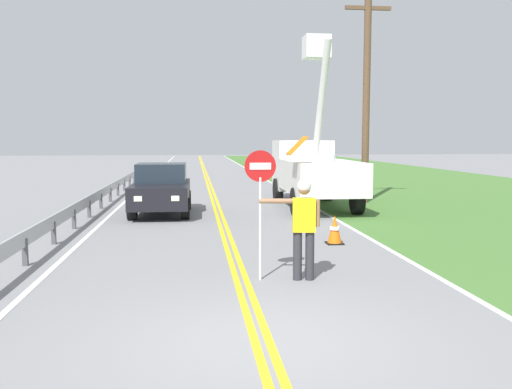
{
  "coord_description": "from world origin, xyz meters",
  "views": [
    {
      "loc": [
        -0.83,
        -6.7,
        2.53
      ],
      "look_at": [
        0.65,
        6.43,
        1.2
      ],
      "focal_mm": 38.91,
      "sensor_mm": 36.0,
      "label": 1
    }
  ],
  "objects_px": {
    "traffic_cone_mid": "(307,217)",
    "flagger_worker": "(303,222)",
    "oncoming_sedan_nearest": "(161,189)",
    "stop_sign_paddle": "(260,185)",
    "utility_bucket_truck": "(312,168)",
    "traffic_cone_lead": "(335,230)",
    "utility_pole_near": "(366,94)"
  },
  "relations": [
    {
      "from": "stop_sign_paddle",
      "to": "flagger_worker",
      "type": "bearing_deg",
      "value": -7.2
    },
    {
      "from": "traffic_cone_mid",
      "to": "utility_bucket_truck",
      "type": "bearing_deg",
      "value": 76.55
    },
    {
      "from": "utility_bucket_truck",
      "to": "oncoming_sedan_nearest",
      "type": "distance_m",
      "value": 5.81
    },
    {
      "from": "stop_sign_paddle",
      "to": "utility_pole_near",
      "type": "bearing_deg",
      "value": 64.31
    },
    {
      "from": "oncoming_sedan_nearest",
      "to": "utility_pole_near",
      "type": "bearing_deg",
      "value": 17.77
    },
    {
      "from": "traffic_cone_mid",
      "to": "utility_pole_near",
      "type": "bearing_deg",
      "value": 59.81
    },
    {
      "from": "utility_pole_near",
      "to": "traffic_cone_lead",
      "type": "distance_m",
      "value": 9.84
    },
    {
      "from": "flagger_worker",
      "to": "traffic_cone_mid",
      "type": "height_order",
      "value": "flagger_worker"
    },
    {
      "from": "flagger_worker",
      "to": "stop_sign_paddle",
      "type": "xyz_separation_m",
      "value": [
        -0.76,
        0.1,
        0.66
      ]
    },
    {
      "from": "stop_sign_paddle",
      "to": "utility_bucket_truck",
      "type": "xyz_separation_m",
      "value": [
        3.25,
        10.77,
        -0.27
      ]
    },
    {
      "from": "traffic_cone_lead",
      "to": "utility_bucket_truck",
      "type": "bearing_deg",
      "value": 82.05
    },
    {
      "from": "utility_bucket_truck",
      "to": "traffic_cone_lead",
      "type": "bearing_deg",
      "value": -97.95
    },
    {
      "from": "traffic_cone_mid",
      "to": "flagger_worker",
      "type": "bearing_deg",
      "value": -102.37
    },
    {
      "from": "utility_pole_near",
      "to": "stop_sign_paddle",
      "type": "bearing_deg",
      "value": -115.69
    },
    {
      "from": "stop_sign_paddle",
      "to": "traffic_cone_lead",
      "type": "distance_m",
      "value": 4.11
    },
    {
      "from": "flagger_worker",
      "to": "stop_sign_paddle",
      "type": "distance_m",
      "value": 1.02
    },
    {
      "from": "stop_sign_paddle",
      "to": "traffic_cone_mid",
      "type": "distance_m",
      "value": 5.89
    },
    {
      "from": "flagger_worker",
      "to": "oncoming_sedan_nearest",
      "type": "height_order",
      "value": "flagger_worker"
    },
    {
      "from": "oncoming_sedan_nearest",
      "to": "traffic_cone_lead",
      "type": "relative_size",
      "value": 5.9
    },
    {
      "from": "flagger_worker",
      "to": "stop_sign_paddle",
      "type": "bearing_deg",
      "value": 172.8
    },
    {
      "from": "stop_sign_paddle",
      "to": "oncoming_sedan_nearest",
      "type": "distance_m",
      "value": 9.38
    },
    {
      "from": "utility_pole_near",
      "to": "traffic_cone_mid",
      "type": "distance_m",
      "value": 8.16
    },
    {
      "from": "oncoming_sedan_nearest",
      "to": "traffic_cone_lead",
      "type": "xyz_separation_m",
      "value": [
        4.46,
        -5.87,
        -0.5
      ]
    },
    {
      "from": "flagger_worker",
      "to": "utility_pole_near",
      "type": "bearing_deg",
      "value": 67.63
    },
    {
      "from": "oncoming_sedan_nearest",
      "to": "traffic_cone_lead",
      "type": "height_order",
      "value": "oncoming_sedan_nearest"
    },
    {
      "from": "flagger_worker",
      "to": "utility_bucket_truck",
      "type": "bearing_deg",
      "value": 77.09
    },
    {
      "from": "flagger_worker",
      "to": "traffic_cone_lead",
      "type": "height_order",
      "value": "flagger_worker"
    },
    {
      "from": "utility_pole_near",
      "to": "traffic_cone_lead",
      "type": "bearing_deg",
      "value": -111.92
    },
    {
      "from": "stop_sign_paddle",
      "to": "traffic_cone_mid",
      "type": "bearing_deg",
      "value": 69.94
    },
    {
      "from": "utility_bucket_truck",
      "to": "traffic_cone_mid",
      "type": "relative_size",
      "value": 9.74
    },
    {
      "from": "flagger_worker",
      "to": "traffic_cone_lead",
      "type": "xyz_separation_m",
      "value": [
        1.43,
        3.29,
        -0.71
      ]
    },
    {
      "from": "traffic_cone_lead",
      "to": "traffic_cone_mid",
      "type": "relative_size",
      "value": 1.0
    }
  ]
}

